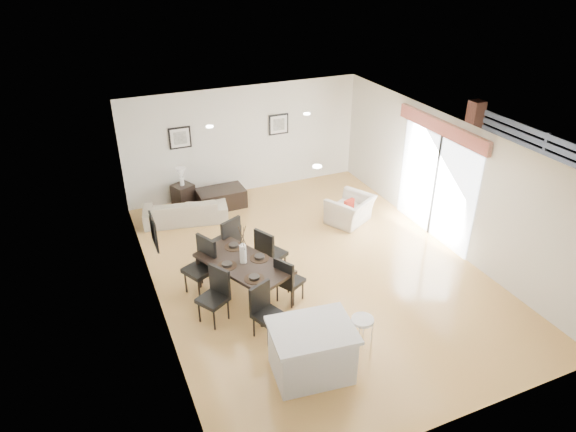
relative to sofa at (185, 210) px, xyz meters
name	(u,v)px	position (x,y,z in m)	size (l,w,h in m)	color
ground	(314,269)	(1.84, -2.96, -0.28)	(8.00, 8.00, 0.00)	tan
wall_back	(245,140)	(1.84, 1.04, 1.07)	(6.00, 0.04, 2.70)	silver
wall_front	(460,348)	(1.84, -6.96, 1.07)	(6.00, 0.04, 2.70)	silver
wall_left	(152,242)	(-1.16, -2.96, 1.07)	(0.04, 8.00, 2.70)	silver
wall_right	(447,182)	(4.84, -2.96, 1.07)	(0.04, 8.00, 2.70)	silver
ceiling	(318,140)	(1.84, -2.96, 2.42)	(6.00, 8.00, 0.02)	white
sofa	(185,210)	(0.00, 0.00, 0.00)	(1.89, 0.74, 0.55)	#A59C86
armchair	(350,210)	(3.44, -1.54, 0.04)	(0.97, 0.84, 0.63)	beige
courtyard_plant_a	(567,217)	(7.74, -3.71, 0.02)	(0.52, 0.45, 0.58)	#385725
courtyard_plant_b	(513,191)	(7.50, -2.33, 0.08)	(0.39, 0.39, 0.70)	#385725
dining_table	(244,266)	(0.32, -3.22, 0.38)	(1.53, 1.97, 0.73)	black
dining_chair_wnear	(216,292)	(-0.32, -3.62, 0.27)	(0.60, 0.60, 0.98)	black
dining_chair_wfar	(203,262)	(-0.30, -2.74, 0.32)	(0.64, 0.64, 1.07)	black
dining_chair_enear	(287,278)	(0.95, -3.70, 0.24)	(0.56, 0.56, 0.92)	black
dining_chair_efar	(268,251)	(0.94, -2.82, 0.30)	(0.62, 0.62, 1.03)	black
dining_chair_head	(264,308)	(0.28, -4.32, 0.25)	(0.56, 0.56, 0.94)	black
dining_chair_foot	(228,239)	(0.36, -2.13, 0.32)	(0.64, 0.64, 1.06)	black
vase	(243,248)	(0.32, -3.22, 0.76)	(0.95, 1.45, 0.73)	white
coffee_table	(221,198)	(0.96, 0.38, -0.05)	(1.13, 0.68, 0.45)	black
side_table	(183,196)	(0.12, 0.73, 0.01)	(0.43, 0.43, 0.58)	black
table_lamp	(181,174)	(0.12, 0.73, 0.59)	(0.23, 0.23, 0.44)	white
cushion	(349,205)	(3.35, -1.63, 0.22)	(0.27, 0.08, 0.27)	maroon
kitchen_island	(312,351)	(0.61, -5.40, 0.15)	(1.32, 1.07, 0.85)	#BBBABD
bar_stool	(362,324)	(1.45, -5.40, 0.37)	(0.34, 0.34, 0.75)	white
framed_print_back_left	(180,138)	(0.24, 1.01, 1.37)	(0.52, 0.04, 0.52)	black
framed_print_back_right	(279,124)	(2.74, 1.01, 1.37)	(0.52, 0.04, 0.52)	black
framed_print_left_wall	(154,232)	(-1.13, -3.16, 1.37)	(0.04, 0.52, 0.52)	black
sliding_door	(438,163)	(4.80, -2.66, 1.39)	(0.12, 2.70, 2.57)	white
courtyard	(526,163)	(8.01, -2.09, 0.65)	(6.00, 6.00, 2.00)	gray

